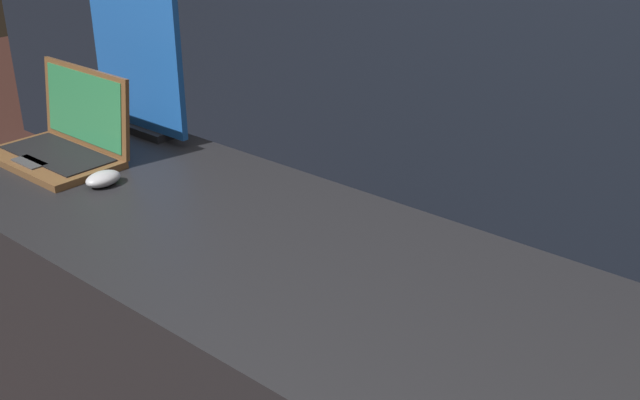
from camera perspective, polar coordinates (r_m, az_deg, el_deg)
name	(u,v)px	position (r m, az deg, el deg)	size (l,w,h in m)	color
laptop_front	(65,138)	(2.25, -18.83, 4.46)	(0.40, 0.26, 0.25)	brown
mouse_front	(103,179)	(2.04, -16.19, 1.57)	(0.07, 0.10, 0.04)	#B2B2B7
promo_stand_front	(137,54)	(2.33, -13.80, 10.79)	(0.40, 0.07, 0.53)	black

